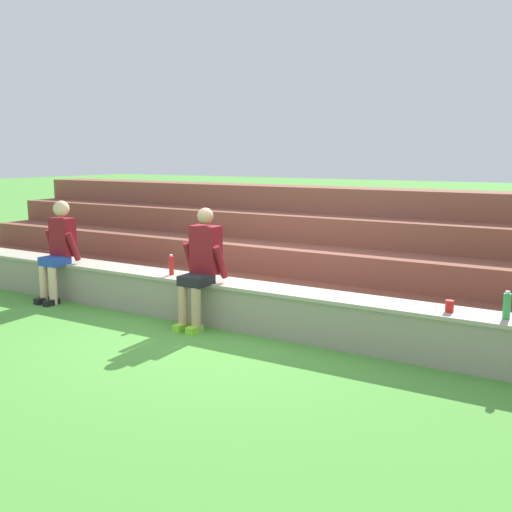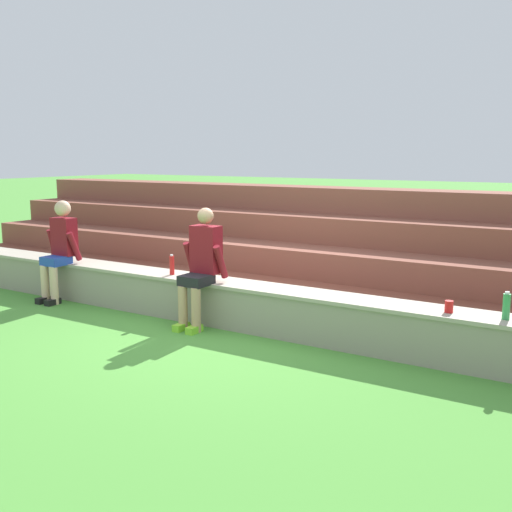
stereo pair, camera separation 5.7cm
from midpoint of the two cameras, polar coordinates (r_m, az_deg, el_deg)
name	(u,v)px [view 2 (the right image)]	position (r m, az deg, el deg)	size (l,w,h in m)	color
ground_plane	(220,329)	(7.06, -3.28, -7.00)	(80.00, 80.00, 0.00)	#4C9338
stone_seating_wall	(230,302)	(7.17, -2.25, -4.41)	(9.82, 0.49, 0.53)	gray
brick_bleachers	(311,253)	(8.94, 5.50, 0.28)	(11.93, 2.66, 1.52)	brown
person_far_left	(60,247)	(8.69, -18.07, 0.80)	(0.52, 0.55, 1.40)	beige
person_left_of_center	(201,264)	(7.04, -5.05, -0.81)	(0.53, 0.59, 1.41)	tan
water_bottle_near_right	(172,265)	(7.57, -7.83, -0.86)	(0.06, 0.06, 0.26)	red
water_bottle_mid_right	(506,306)	(5.96, 23.07, -4.44)	(0.07, 0.07, 0.26)	green
plastic_cup_middle	(449,307)	(6.04, 18.22, -4.62)	(0.08, 0.08, 0.12)	red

